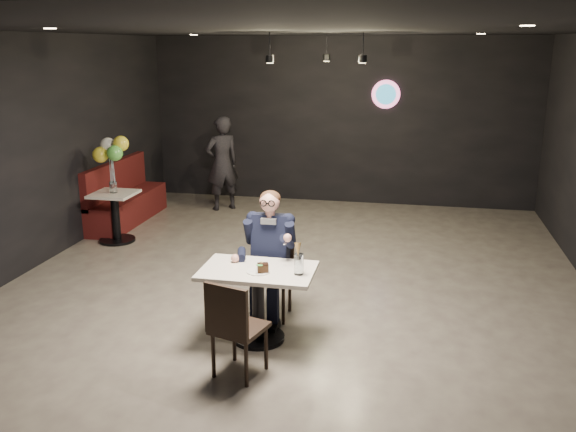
% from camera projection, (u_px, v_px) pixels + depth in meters
% --- Properties ---
extents(floor, '(9.00, 9.00, 0.00)m').
position_uv_depth(floor, '(291.00, 293.00, 7.24)').
color(floor, gray).
rests_on(floor, ground).
extents(wall_sign, '(0.50, 0.06, 0.50)m').
position_uv_depth(wall_sign, '(386.00, 94.00, 10.76)').
color(wall_sign, pink).
rests_on(wall_sign, floor).
extents(pendant_lights, '(1.40, 1.20, 0.36)m').
position_uv_depth(pendant_lights, '(321.00, 42.00, 8.35)').
color(pendant_lights, black).
rests_on(pendant_lights, floor).
extents(main_table, '(1.10, 0.70, 0.75)m').
position_uv_depth(main_table, '(258.00, 305.00, 6.00)').
color(main_table, white).
rests_on(main_table, floor).
extents(chair_far, '(0.42, 0.46, 0.92)m').
position_uv_depth(chair_far, '(271.00, 276.00, 6.50)').
color(chair_far, black).
rests_on(chair_far, floor).
extents(chair_near, '(0.53, 0.56, 0.92)m').
position_uv_depth(chair_near, '(239.00, 326.00, 5.35)').
color(chair_near, black).
rests_on(chair_near, floor).
extents(seated_man, '(0.60, 0.80, 1.44)m').
position_uv_depth(seated_man, '(271.00, 253.00, 6.43)').
color(seated_man, black).
rests_on(seated_man, floor).
extents(dessert_plate, '(0.22, 0.22, 0.01)m').
position_uv_depth(dessert_plate, '(258.00, 272.00, 5.81)').
color(dessert_plate, white).
rests_on(dessert_plate, main_table).
extents(cake_slice, '(0.12, 0.11, 0.07)m').
position_uv_depth(cake_slice, '(263.00, 268.00, 5.79)').
color(cake_slice, black).
rests_on(cake_slice, dessert_plate).
extents(mint_leaf, '(0.07, 0.04, 0.01)m').
position_uv_depth(mint_leaf, '(259.00, 265.00, 5.73)').
color(mint_leaf, green).
rests_on(mint_leaf, cake_slice).
extents(sundae_glass, '(0.09, 0.09, 0.20)m').
position_uv_depth(sundae_glass, '(299.00, 264.00, 5.74)').
color(sundae_glass, silver).
rests_on(sundae_glass, main_table).
extents(wafer_cone, '(0.08, 0.08, 0.13)m').
position_uv_depth(wafer_cone, '(298.00, 250.00, 5.69)').
color(wafer_cone, tan).
rests_on(wafer_cone, sundae_glass).
extents(booth_bench, '(0.51, 2.02, 1.01)m').
position_uv_depth(booth_bench, '(127.00, 192.00, 10.01)').
color(booth_bench, '#42100E').
rests_on(booth_bench, floor).
extents(side_table, '(0.61, 0.61, 0.76)m').
position_uv_depth(side_table, '(116.00, 217.00, 9.04)').
color(side_table, white).
rests_on(side_table, floor).
extents(balloon_vase, '(0.11, 0.11, 0.16)m').
position_uv_depth(balloon_vase, '(113.00, 187.00, 8.92)').
color(balloon_vase, silver).
rests_on(balloon_vase, side_table).
extents(balloon_bunch, '(0.42, 0.42, 0.69)m').
position_uv_depth(balloon_bunch, '(111.00, 160.00, 8.81)').
color(balloon_bunch, yellow).
rests_on(balloon_bunch, balloon_vase).
extents(passerby, '(0.72, 0.69, 1.66)m').
position_uv_depth(passerby, '(222.00, 163.00, 10.71)').
color(passerby, black).
rests_on(passerby, floor).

